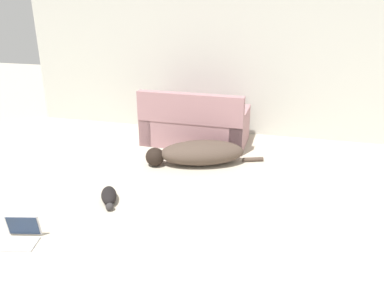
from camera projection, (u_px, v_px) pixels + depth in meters
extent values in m
cube|color=beige|center=(240.00, 58.00, 6.13)|extent=(7.50, 0.06, 2.56)
cube|color=#A3757A|center=(196.00, 129.00, 6.08)|extent=(1.66, 0.90, 0.44)
cube|color=#A3757A|center=(190.00, 109.00, 5.58)|extent=(1.64, 0.18, 0.45)
cube|color=#A3757A|center=(240.00, 129.00, 5.87)|extent=(0.22, 0.87, 0.58)
cube|color=#A3757A|center=(154.00, 121.00, 6.23)|extent=(0.22, 0.87, 0.58)
ellipsoid|color=#4C3D33|center=(202.00, 153.00, 5.27)|extent=(1.29, 0.89, 0.34)
sphere|color=black|center=(155.00, 157.00, 5.22)|extent=(0.33, 0.33, 0.26)
cylinder|color=#4C3D33|center=(253.00, 159.00, 5.39)|extent=(0.30, 0.16, 0.06)
ellipsoid|color=black|center=(109.00, 195.00, 4.31)|extent=(0.33, 0.42, 0.14)
sphere|color=#2D2B2B|center=(110.00, 207.00, 4.13)|extent=(0.12, 0.12, 0.09)
cylinder|color=black|center=(109.00, 190.00, 4.55)|extent=(0.07, 0.10, 0.02)
cube|color=#B7B7BC|center=(19.00, 244.00, 3.56)|extent=(0.37, 0.29, 0.02)
cube|color=#B7B7BC|center=(23.00, 225.00, 3.64)|extent=(0.33, 0.12, 0.23)
cube|color=#23334C|center=(23.00, 226.00, 3.63)|extent=(0.30, 0.11, 0.20)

